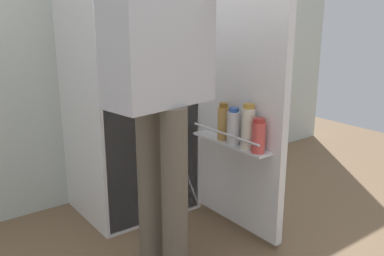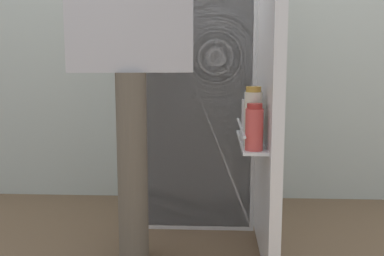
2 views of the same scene
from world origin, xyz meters
TOP-DOWN VIEW (x-y plane):
  - ground_plane at (0.00, 0.00)m, footprint 5.70×5.70m
  - refrigerator at (0.03, 0.48)m, footprint 0.69×1.20m
  - person at (-0.20, -0.15)m, footprint 0.64×0.75m

SIDE VIEW (x-z plane):
  - ground_plane at x=0.00m, z-range 0.00..0.00m
  - refrigerator at x=0.03m, z-range 0.00..1.61m
  - person at x=-0.20m, z-range 0.17..1.81m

